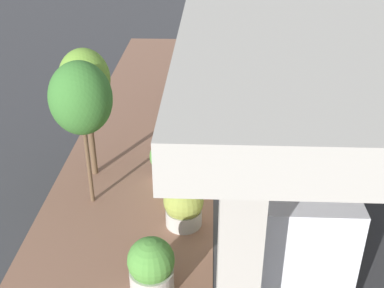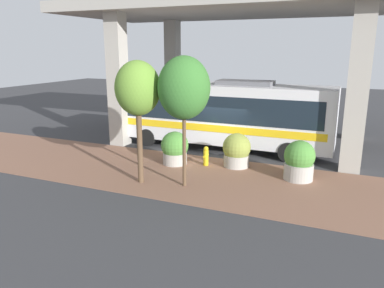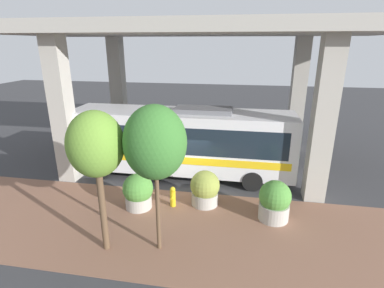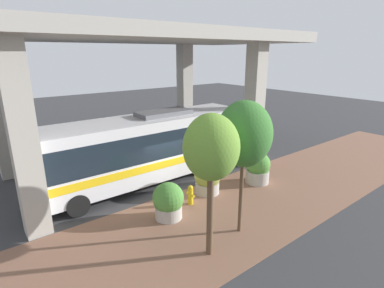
% 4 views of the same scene
% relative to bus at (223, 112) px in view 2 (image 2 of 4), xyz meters
% --- Properties ---
extents(ground_plane, '(80.00, 80.00, 0.00)m').
position_rel_bus_xyz_m(ground_plane, '(-2.03, -0.43, -2.06)').
color(ground_plane, '#38383A').
rests_on(ground_plane, ground).
extents(sidewalk_strip, '(6.00, 40.00, 0.02)m').
position_rel_bus_xyz_m(sidewalk_strip, '(-5.03, -0.43, -2.05)').
color(sidewalk_strip, '#845B47').
rests_on(sidewalk_strip, ground).
extents(overpass, '(9.40, 20.37, 7.94)m').
position_rel_bus_xyz_m(overpass, '(1.97, -0.43, 4.90)').
color(overpass, '#ADA89E').
rests_on(overpass, ground).
extents(bus, '(2.82, 11.74, 3.80)m').
position_rel_bus_xyz_m(bus, '(0.00, 0.00, 0.00)').
color(bus, silver).
rests_on(bus, ground).
extents(fire_hydrant, '(0.51, 0.25, 0.95)m').
position_rel_bus_xyz_m(fire_hydrant, '(-3.42, -0.32, -1.58)').
color(fire_hydrant, gold).
rests_on(fire_hydrant, ground).
extents(planter_front, '(1.31, 1.31, 1.61)m').
position_rel_bus_xyz_m(planter_front, '(-3.00, -1.69, -1.28)').
color(planter_front, '#ADA89E').
rests_on(planter_front, ground).
extents(planter_middle, '(1.29, 1.29, 1.72)m').
position_rel_bus_xyz_m(planter_middle, '(-3.71, -4.64, -1.22)').
color(planter_middle, '#ADA89E').
rests_on(planter_middle, ground).
extents(planter_back, '(1.32, 1.32, 1.61)m').
position_rel_bus_xyz_m(planter_back, '(-3.78, 1.14, -1.28)').
color(planter_back, '#ADA89E').
rests_on(planter_back, ground).
extents(street_tree_near, '(2.02, 2.02, 5.19)m').
position_rel_bus_xyz_m(street_tree_near, '(-6.31, -0.51, 1.90)').
color(street_tree_near, brown).
rests_on(street_tree_near, ground).
extents(street_tree_far, '(1.81, 1.81, 5.01)m').
position_rel_bus_xyz_m(street_tree_far, '(-6.64, 1.34, 1.81)').
color(street_tree_far, brown).
rests_on(street_tree_far, ground).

